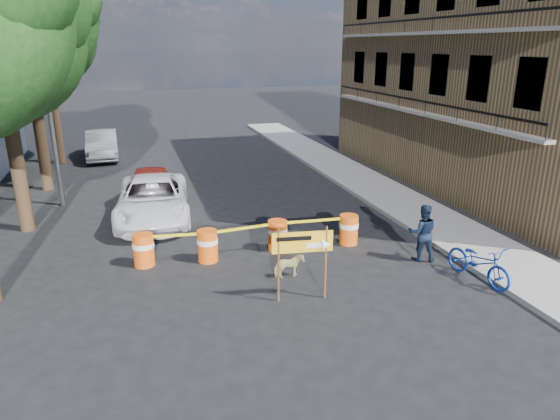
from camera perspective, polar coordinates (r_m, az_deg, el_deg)
ground at (r=11.96m, az=1.60°, el=-10.29°), size 120.00×120.00×0.00m
sidewalk_east at (r=19.43m, az=13.45°, el=0.93°), size 2.40×40.00×0.15m
apartment_building at (r=23.62m, az=24.90°, el=17.42°), size 8.00×16.00×12.00m
tree_mid_b at (r=22.22m, az=-27.19°, el=19.02°), size 5.67×5.40×9.62m
tree_far at (r=27.16m, az=-25.31°, el=17.75°), size 5.04×4.80×8.84m
streetlamp at (r=19.66m, az=-25.02°, el=12.76°), size 1.25×0.18×8.00m
barrel_far_left at (r=14.03m, az=-15.33°, el=-4.35°), size 0.58×0.58×0.90m
barrel_mid_left at (r=13.95m, az=-8.27°, el=-3.99°), size 0.58×0.58×0.90m
barrel_mid_right at (r=14.54m, az=-0.28°, el=-2.84°), size 0.58×0.58×0.90m
barrel_far_right at (r=15.13m, az=7.85°, el=-2.16°), size 0.58×0.58×0.90m
detour_sign at (r=11.46m, az=3.47°, el=-4.27°), size 1.40×0.36×1.82m
pedestrian at (r=14.30m, az=15.97°, el=-2.50°), size 0.96×0.86×1.62m
bicycle at (r=13.45m, az=21.99°, el=-3.75°), size 0.87×1.14×1.95m
dog at (r=12.91m, az=1.04°, el=-6.43°), size 0.77×0.37×0.64m
suv_white at (r=17.57m, az=-14.34°, el=1.19°), size 2.79×5.32×1.43m
sedan_red at (r=19.33m, az=-14.64°, el=2.60°), size 1.91×4.07×1.35m
sedan_silver at (r=28.14m, az=-19.69°, el=7.07°), size 1.67×4.46×1.45m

